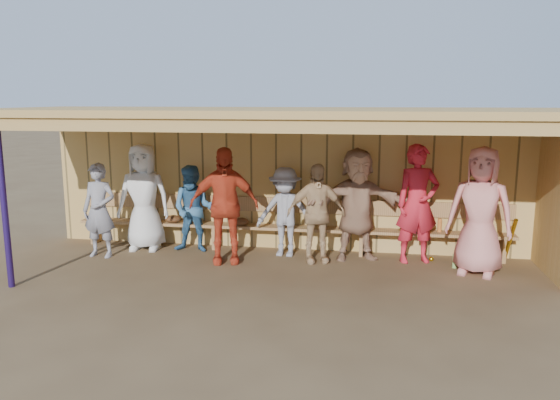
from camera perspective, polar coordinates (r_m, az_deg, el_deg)
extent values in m
plane|color=brown|center=(8.64, -0.39, -7.29)|extent=(90.00, 90.00, 0.00)
imported|color=gray|center=(9.64, -18.36, -1.04)|extent=(0.60, 0.41, 1.60)
imported|color=white|center=(9.89, -14.05, 0.30)|extent=(0.97, 0.69, 1.88)
imported|color=teal|center=(9.60, -9.04, -0.92)|extent=(0.74, 0.58, 1.52)
imported|color=red|center=(8.85, -5.87, -0.57)|extent=(1.19, 0.72, 1.89)
imported|color=gray|center=(9.22, 0.54, -1.26)|extent=(1.03, 0.65, 1.52)
imported|color=tan|center=(9.08, 8.06, -0.44)|extent=(1.81, 0.97, 1.86)
imported|color=red|center=(9.10, 14.18, -0.40)|extent=(0.81, 0.64, 1.94)
imported|color=#D9817A|center=(8.74, 20.17, -1.10)|extent=(1.10, 0.89, 1.96)
imported|color=tan|center=(8.87, 3.77, -1.40)|extent=(1.03, 0.67, 1.63)
cube|color=tan|center=(9.66, 0.98, 1.95)|extent=(8.60, 0.20, 2.40)
cube|color=tan|center=(9.11, 27.17, 0.24)|extent=(0.20, 1.62, 2.40)
cube|color=tan|center=(8.22, -0.41, 9.19)|extent=(8.80, 3.20, 0.10)
cube|color=tan|center=(6.76, -2.62, 7.77)|extent=(8.80, 0.10, 0.18)
cube|color=tan|center=(9.64, -23.47, 7.69)|extent=(0.08, 3.00, 0.16)
cube|color=tan|center=(9.16, -18.43, 7.92)|extent=(0.08, 3.00, 0.16)
cube|color=tan|center=(8.76, -12.87, 8.09)|extent=(0.08, 3.00, 0.16)
cube|color=tan|center=(8.44, -6.84, 8.20)|extent=(0.08, 3.00, 0.16)
cube|color=tan|center=(8.23, -0.41, 8.21)|extent=(0.08, 3.00, 0.16)
cube|color=tan|center=(8.12, 6.28, 8.12)|extent=(0.08, 3.00, 0.16)
cube|color=tan|center=(8.12, 13.05, 7.91)|extent=(0.08, 3.00, 0.16)
cube|color=tan|center=(8.23, 19.72, 7.60)|extent=(0.08, 3.00, 0.16)
cube|color=tan|center=(8.45, 26.12, 7.21)|extent=(0.08, 3.00, 0.16)
cylinder|color=navy|center=(8.49, -26.88, -0.40)|extent=(0.09, 0.09, 2.40)
cube|color=#A87B48|center=(9.53, 0.71, -2.92)|extent=(7.60, 0.32, 0.05)
cube|color=#A87B48|center=(9.61, 0.86, -0.53)|extent=(7.60, 0.04, 0.26)
cube|color=#A87B48|center=(10.73, -18.69, -3.19)|extent=(0.06, 0.29, 0.40)
cube|color=#A87B48|center=(9.86, -6.75, -3.88)|extent=(0.06, 0.29, 0.40)
cube|color=#A87B48|center=(9.48, 8.47, -4.51)|extent=(0.06, 0.29, 0.40)
cube|color=#A87B48|center=(9.73, 22.23, -4.81)|extent=(0.06, 0.29, 0.40)
cylinder|color=gold|center=(9.50, 22.87, -3.97)|extent=(0.13, 0.41, 0.80)
sphere|color=yellow|center=(9.39, 15.53, -5.96)|extent=(0.08, 0.08, 0.08)
ellipsoid|color=#593319|center=(9.98, -11.11, -1.96)|extent=(0.30, 0.24, 0.14)
ellipsoid|color=#593319|center=(10.13, -13.26, -1.86)|extent=(0.30, 0.24, 0.14)
ellipsoid|color=#593319|center=(9.62, -4.14, -2.26)|extent=(0.30, 0.24, 0.14)
cylinder|color=#91DA6D|center=(9.50, 3.12, -2.15)|extent=(0.07, 0.07, 0.22)
cylinder|color=orange|center=(9.51, 16.34, -2.55)|extent=(0.07, 0.07, 0.22)
cylinder|color=#8DB95C|center=(9.12, 17.78, -6.10)|extent=(0.07, 0.07, 0.22)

